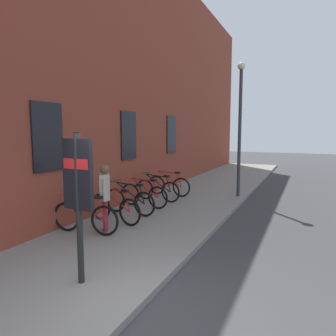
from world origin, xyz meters
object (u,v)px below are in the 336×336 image
Objects in this scene: bicycle_end_of_row at (169,185)px; pedestrian_crossing_street at (105,191)px; bicycle_leaning_wall at (144,195)px; transit_info_sign at (78,184)px; bicycle_by_door at (158,190)px; bicycle_nearest_sign at (115,208)px; street_lamp at (240,118)px; bicycle_far_end at (85,217)px; bicycle_under_window at (130,201)px.

bicycle_end_of_row is 1.09× the size of pedestrian_crossing_street.
transit_info_sign reaches higher than bicycle_leaning_wall.
bicycle_leaning_wall is 2.57m from pedestrian_crossing_street.
bicycle_end_of_row is (0.99, 0.02, 0.00)m from bicycle_by_door.
bicycle_nearest_sign is 5.85m from street_lamp.
transit_info_sign is at bearing -154.82° from bicycle_nearest_sign.
bicycle_far_end is 1.00× the size of bicycle_leaning_wall.
bicycle_far_end is 2.72m from transit_info_sign.
bicycle_leaning_wall is (0.94, 0.05, 0.00)m from bicycle_under_window.
bicycle_leaning_wall is 4.57m from street_lamp.
street_lamp is at bearing -49.96° from bicycle_by_door.
transit_info_sign is at bearing -162.29° from bicycle_leaning_wall.
bicycle_end_of_row is at bearing 112.95° from street_lamp.
bicycle_far_end is at bearing 138.27° from pedestrian_crossing_street.
bicycle_under_window is at bearing -1.16° from bicycle_far_end.
bicycle_under_window is at bearing 10.26° from pedestrian_crossing_street.
bicycle_under_window is 2.88m from bicycle_end_of_row.
street_lamp is at bearing -22.30° from bicycle_far_end.
pedestrian_crossing_street reaches higher than bicycle_end_of_row.
bicycle_far_end is at bearing -179.83° from bicycle_leaning_wall.
bicycle_nearest_sign is (1.02, -0.13, 0.00)m from bicycle_far_end.
transit_info_sign reaches higher than bicycle_nearest_sign.
bicycle_end_of_row is at bearing 0.30° from bicycle_leaning_wall.
street_lamp is (4.78, -2.25, 2.53)m from bicycle_nearest_sign.
bicycle_under_window is 5.20m from street_lamp.
bicycle_far_end is at bearing 157.70° from street_lamp.
bicycle_by_door is at bearing 2.73° from bicycle_nearest_sign.
transit_info_sign is (-6.69, -1.53, 1.21)m from bicycle_end_of_row.
pedestrian_crossing_street is 0.33× the size of street_lamp.
bicycle_under_window is at bearing 149.01° from street_lamp.
transit_info_sign is 7.87m from street_lamp.
street_lamp reaches higher than bicycle_under_window.
bicycle_by_door is 0.36× the size of street_lamp.
bicycle_nearest_sign is 1.08× the size of pedestrian_crossing_street.
bicycle_under_window and bicycle_by_door have the same top height.
bicycle_far_end is 1.00× the size of bicycle_nearest_sign.
bicycle_under_window and bicycle_end_of_row have the same top height.
pedestrian_crossing_street is 6.13m from street_lamp.
bicycle_far_end is at bearing 172.79° from bicycle_nearest_sign.
pedestrian_crossing_street is at bearing -175.65° from bicycle_end_of_row.
street_lamp is at bearing -67.05° from bicycle_end_of_row.
bicycle_nearest_sign is 0.73× the size of transit_info_sign.
pedestrian_crossing_street is (-1.54, -0.28, 0.60)m from bicycle_under_window.
pedestrian_crossing_street is (-2.48, -0.33, 0.60)m from bicycle_leaning_wall.
bicycle_nearest_sign is at bearing -177.75° from bicycle_end_of_row.
bicycle_end_of_row is at bearing 0.22° from bicycle_far_end.
bicycle_nearest_sign is at bearing -174.10° from bicycle_under_window.
pedestrian_crossing_street is (-0.67, -0.19, 0.60)m from bicycle_nearest_sign.
street_lamp is (5.44, -2.06, 1.93)m from pedestrian_crossing_street.
bicycle_far_end is 0.36× the size of street_lamp.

